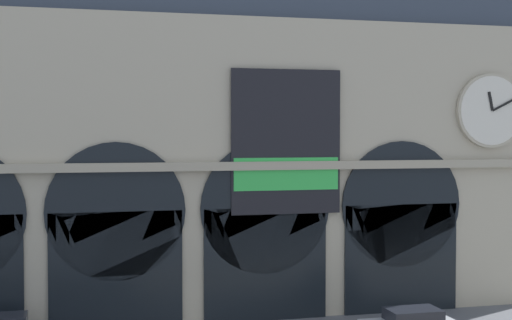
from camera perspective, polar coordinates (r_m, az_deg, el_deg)
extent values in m
cube|color=#B2A891|center=(40.33, -5.59, -0.59)|extent=(39.63, 5.88, 15.71)
cube|color=black|center=(37.53, -10.69, -8.38)|extent=(6.52, 0.20, 5.87)
cylinder|color=black|center=(37.11, -10.72, -3.92)|extent=(6.86, 0.20, 6.86)
cube|color=black|center=(38.73, 0.75, -8.02)|extent=(6.52, 0.20, 5.87)
cylinder|color=black|center=(38.33, 0.75, -3.69)|extent=(6.86, 0.20, 6.86)
cube|color=black|center=(41.33, 11.10, -7.42)|extent=(6.52, 0.20, 5.87)
cylinder|color=black|center=(40.95, 11.13, -3.36)|extent=(6.86, 0.20, 6.86)
cylinder|color=#B2A891|center=(43.25, 17.62, 3.64)|extent=(4.15, 0.25, 4.15)
cylinder|color=silver|center=(43.15, 17.70, 3.64)|extent=(3.84, 0.06, 3.84)
cube|color=black|center=(43.06, 17.62, 4.34)|extent=(0.38, 0.04, 1.07)
cube|color=black|center=(43.49, 18.59, 4.08)|extent=(1.53, 0.04, 0.81)
cube|color=black|center=(38.31, 2.35, 1.41)|extent=(5.85, 0.12, 7.49)
cube|color=green|center=(38.29, 2.38, -1.08)|extent=(5.62, 0.04, 1.69)
cube|color=#A49A85|center=(37.27, -4.88, -0.50)|extent=(39.63, 0.50, 0.44)
cube|color=black|center=(35.95, 12.00, -11.56)|extent=(2.46, 1.62, 0.55)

